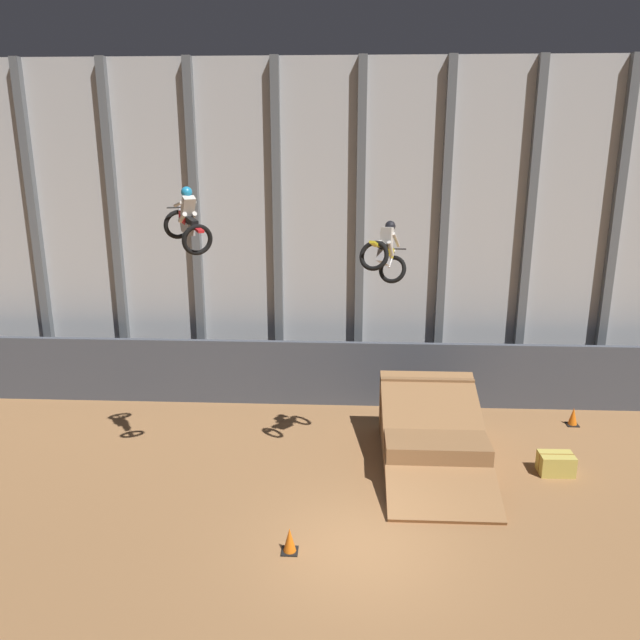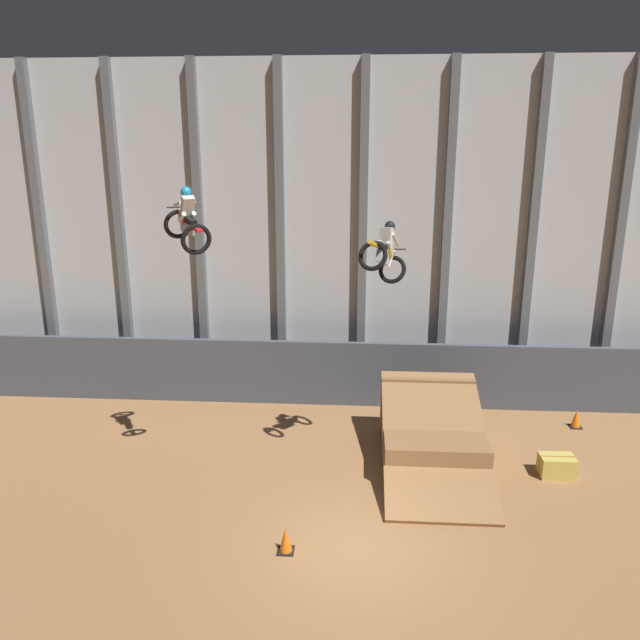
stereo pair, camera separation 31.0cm
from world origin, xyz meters
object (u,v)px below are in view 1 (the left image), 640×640
dirt_ramp (431,433)px  hay_bale_trackside (556,464)px  rider_bike_right_air (385,254)px  traffic_cone_arena_edge (573,417)px  rider_bike_left_air (187,223)px  traffic_cone_near_ramp (290,540)px

dirt_ramp → hay_bale_trackside: 3.38m
dirt_ramp → rider_bike_right_air: (-1.48, -0.94, 5.25)m
traffic_cone_arena_edge → rider_bike_left_air: bearing=-161.1°
rider_bike_left_air → hay_bale_trackside: size_ratio=1.93×
traffic_cone_arena_edge → hay_bale_trackside: traffic_cone_arena_edge is taller
rider_bike_right_air → hay_bale_trackside: size_ratio=2.01×
rider_bike_left_air → traffic_cone_arena_edge: bearing=-13.7°
dirt_ramp → traffic_cone_near_ramp: size_ratio=8.76×
traffic_cone_near_ramp → rider_bike_right_air: bearing=60.2°
traffic_cone_near_ramp → dirt_ramp: bearing=52.1°
rider_bike_left_air → traffic_cone_arena_edge: size_ratio=3.03×
rider_bike_left_air → hay_bale_trackside: bearing=-28.4°
rider_bike_left_air → traffic_cone_near_ramp: rider_bike_left_air is taller
traffic_cone_near_ramp → hay_bale_trackside: traffic_cone_near_ramp is taller
dirt_ramp → hay_bale_trackside: dirt_ramp is taller
rider_bike_right_air → traffic_cone_near_ramp: bearing=-95.9°
dirt_ramp → rider_bike_left_air: size_ratio=2.89×
dirt_ramp → rider_bike_left_air: 8.79m
dirt_ramp → traffic_cone_arena_edge: (4.71, 2.16, -0.39)m
rider_bike_left_air → rider_bike_right_air: size_ratio=0.96×
traffic_cone_arena_edge → traffic_cone_near_ramp: bearing=-140.9°
rider_bike_right_air → hay_bale_trackside: bearing=24.6°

